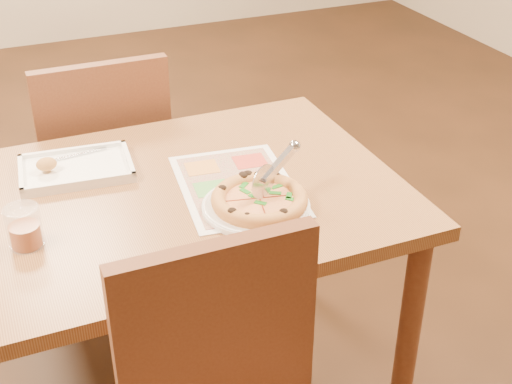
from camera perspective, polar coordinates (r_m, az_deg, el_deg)
name	(u,v)px	position (r m, az deg, el deg)	size (l,w,h in m)	color
dining_table	(151,225)	(1.88, -8.43, -2.59)	(1.30, 0.85, 0.72)	olive
chair_far	(103,150)	(2.43, -12.11, 3.30)	(0.42, 0.42, 0.47)	brown
plate	(256,207)	(1.76, 0.00, -1.20)	(0.27, 0.27, 0.01)	white
pizza	(259,199)	(1.75, 0.27, -0.60)	(0.24, 0.24, 0.04)	#DF8E4C
pizza_cutter	(274,170)	(1.75, 1.43, 1.78)	(0.16, 0.09, 0.10)	silver
appetizer_tray	(74,170)	(1.98, -14.36, 1.75)	(0.31, 0.23, 0.06)	white
glass_tumbler	(24,229)	(1.69, -18.03, -2.86)	(0.08, 0.08, 0.10)	maroon
menu	(237,185)	(1.86, -1.53, 0.53)	(0.29, 0.41, 0.01)	white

